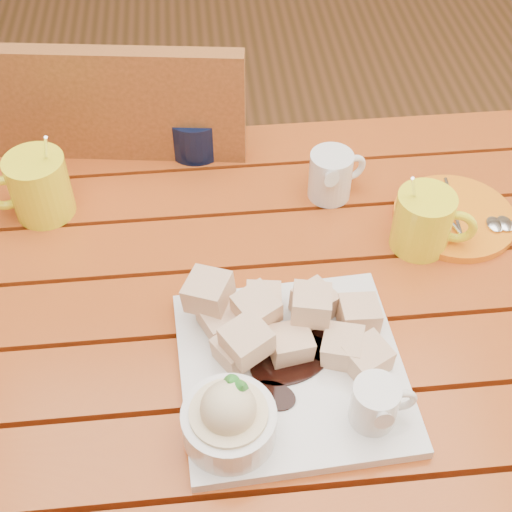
{
  "coord_description": "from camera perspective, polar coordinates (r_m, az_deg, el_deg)",
  "views": [
    {
      "loc": [
        -0.08,
        -0.64,
        1.52
      ],
      "look_at": [
        -0.01,
        0.01,
        0.82
      ],
      "focal_mm": 50.0,
      "sensor_mm": 36.0,
      "label": 1
    }
  ],
  "objects": [
    {
      "name": "chair_far",
      "position": [
        1.48,
        -9.22,
        4.2
      ],
      "size": [
        0.5,
        0.5,
        0.95
      ],
      "rotation": [
        0.0,
        0.0,
        3.0
      ],
      "color": "brown",
      "rests_on": "ground"
    },
    {
      "name": "coffee_mug_left",
      "position": [
        1.13,
        -17.08,
        5.38
      ],
      "size": [
        0.13,
        0.09,
        0.15
      ],
      "rotation": [
        0.0,
        0.0,
        0.2
      ],
      "color": "yellow",
      "rests_on": "table"
    },
    {
      "name": "orange_saucer",
      "position": [
        1.14,
        15.65,
        3.03
      ],
      "size": [
        0.19,
        0.19,
        0.02
      ],
      "rotation": [
        0.0,
        0.0,
        0.05
      ],
      "color": "orange",
      "rests_on": "table"
    },
    {
      "name": "table",
      "position": [
        1.08,
        0.79,
        -6.87
      ],
      "size": [
        1.2,
        0.79,
        0.75
      ],
      "color": "#9B3414",
      "rests_on": "ground"
    },
    {
      "name": "sugar_caddy",
      "position": [
        1.22,
        -4.88,
        9.92
      ],
      "size": [
        0.1,
        0.1,
        0.1
      ],
      "color": "black",
      "rests_on": "table"
    },
    {
      "name": "coffee_mug_right",
      "position": [
        1.06,
        13.34,
        2.76
      ],
      "size": [
        0.12,
        0.08,
        0.14
      ],
      "rotation": [
        0.0,
        0.0,
        -0.34
      ],
      "color": "yellow",
      "rests_on": "table"
    },
    {
      "name": "dessert_plate",
      "position": [
        0.88,
        1.81,
        -9.06
      ],
      "size": [
        0.29,
        0.29,
        0.11
      ],
      "rotation": [
        0.0,
        0.0,
        0.05
      ],
      "color": "white",
      "rests_on": "table"
    },
    {
      "name": "cream_pitcher",
      "position": [
        1.13,
        6.1,
        6.49
      ],
      "size": [
        0.1,
        0.08,
        0.08
      ],
      "rotation": [
        0.0,
        0.0,
        0.34
      ],
      "color": "white",
      "rests_on": "table"
    }
  ]
}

